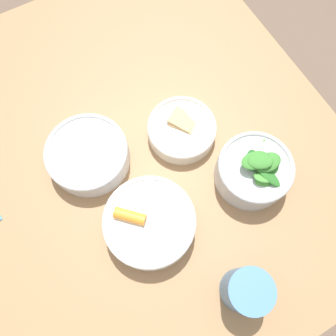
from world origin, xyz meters
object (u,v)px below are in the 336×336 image
object	(u,v)px
bowl_greens	(254,171)
bowl_beans_hotdog	(88,155)
cup	(246,290)
bowl_cookies	(182,129)
bowl_carrots	(150,222)

from	to	relation	value
bowl_greens	bowl_beans_hotdog	bearing A→B (deg)	54.14
bowl_beans_hotdog	cup	distance (m)	0.40
bowl_cookies	bowl_beans_hotdog	bearing A→B (deg)	78.35
bowl_greens	bowl_cookies	size ratio (longest dim) A/B	1.01
bowl_carrots	bowl_cookies	bearing A→B (deg)	-46.97
bowl_beans_hotdog	cup	bearing A→B (deg)	-160.34
bowl_cookies	bowl_greens	bearing A→B (deg)	-154.52
bowl_carrots	cup	world-z (taller)	cup
bowl_beans_hotdog	bowl_cookies	xyz separation A→B (m)	(-0.04, -0.20, -0.00)
bowl_greens	cup	distance (m)	0.23
bowl_carrots	cup	xyz separation A→B (m)	(-0.19, -0.09, 0.02)
cup	bowl_cookies	bearing A→B (deg)	-11.12
bowl_beans_hotdog	bowl_cookies	world-z (taller)	bowl_beans_hotdog
bowl_beans_hotdog	cup	size ratio (longest dim) A/B	1.74
bowl_carrots	bowl_greens	world-z (taller)	bowl_greens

